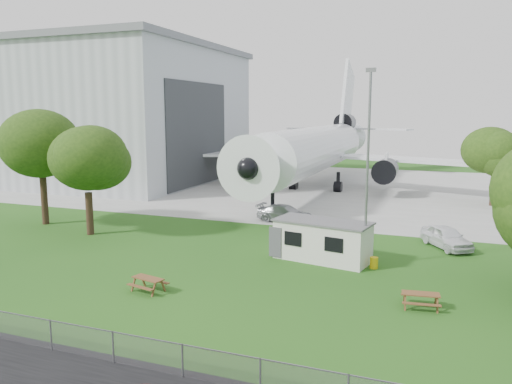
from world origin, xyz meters
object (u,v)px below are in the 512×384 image
(hangar, at_px, (79,113))
(picnic_west, at_px, (148,291))
(site_cabin, at_px, (323,240))
(picnic_east, at_px, (420,308))
(airliner, at_px, (318,147))

(hangar, bearing_deg, picnic_west, -46.84)
(site_cabin, distance_m, picnic_east, 9.01)
(picnic_west, relative_size, picnic_east, 1.00)
(hangar, xyz_separation_m, airliner, (35.97, -0.14, -4.14))
(hangar, height_order, picnic_west, hangar)
(site_cabin, distance_m, picnic_west, 11.73)
(hangar, height_order, airliner, hangar)
(picnic_west, distance_m, picnic_east, 14.10)
(airliner, bearing_deg, site_cabin, -75.73)
(hangar, xyz_separation_m, picnic_east, (49.77, -35.62, -9.41))
(picnic_east, bearing_deg, picnic_west, -176.44)
(picnic_west, bearing_deg, site_cabin, 62.66)
(hangar, height_order, site_cabin, hangar)
(airliner, height_order, picnic_east, airliner)
(picnic_east, bearing_deg, site_cabin, 128.10)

